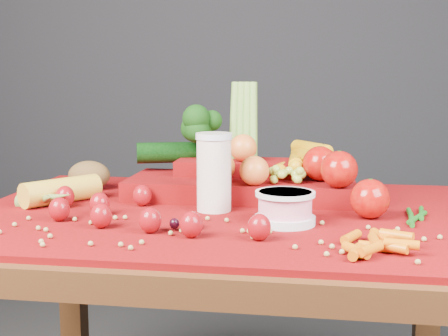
# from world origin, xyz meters

# --- Properties ---
(table) EXTENTS (1.10, 0.80, 0.75)m
(table) POSITION_xyz_m (0.00, 0.00, 0.66)
(table) COLOR #3D220E
(table) RESTS_ON ground
(red_cloth) EXTENTS (1.05, 0.75, 0.01)m
(red_cloth) POSITION_xyz_m (0.00, 0.00, 0.76)
(red_cloth) COLOR #72030A
(red_cloth) RESTS_ON table
(milk_glass) EXTENTS (0.08, 0.08, 0.16)m
(milk_glass) POSITION_xyz_m (-0.02, 0.00, 0.85)
(milk_glass) COLOR beige
(milk_glass) RESTS_ON red_cloth
(yogurt_bowl) EXTENTS (0.12, 0.12, 0.06)m
(yogurt_bowl) POSITION_xyz_m (0.14, -0.09, 0.80)
(yogurt_bowl) COLOR silver
(yogurt_bowl) RESTS_ON red_cloth
(strawberry_scatter) EXTENTS (0.48, 0.28, 0.05)m
(strawberry_scatter) POSITION_xyz_m (-0.16, -0.13, 0.79)
(strawberry_scatter) COLOR #970215
(strawberry_scatter) RESTS_ON red_cloth
(dark_grape_cluster) EXTENTS (0.06, 0.05, 0.03)m
(dark_grape_cluster) POSITION_xyz_m (-0.04, -0.16, 0.78)
(dark_grape_cluster) COLOR black
(dark_grape_cluster) RESTS_ON red_cloth
(soybean_scatter) EXTENTS (0.84, 0.24, 0.01)m
(soybean_scatter) POSITION_xyz_m (0.00, -0.20, 0.77)
(soybean_scatter) COLOR #A58A47
(soybean_scatter) RESTS_ON red_cloth
(corn_ear) EXTENTS (0.25, 0.26, 0.06)m
(corn_ear) POSITION_xyz_m (-0.38, -0.01, 0.78)
(corn_ear) COLOR gold
(corn_ear) RESTS_ON red_cloth
(potato) EXTENTS (0.10, 0.08, 0.07)m
(potato) POSITION_xyz_m (-0.36, 0.19, 0.80)
(potato) COLOR #513E1C
(potato) RESTS_ON red_cloth
(baby_carrot_pile) EXTENTS (0.17, 0.17, 0.03)m
(baby_carrot_pile) POSITION_xyz_m (0.29, -0.25, 0.78)
(baby_carrot_pile) COLOR #C85E07
(baby_carrot_pile) RESTS_ON red_cloth
(green_bean_pile) EXTENTS (0.14, 0.12, 0.01)m
(green_bean_pile) POSITION_xyz_m (0.39, -0.01, 0.77)
(green_bean_pile) COLOR #145714
(green_bean_pile) RESTS_ON red_cloth
(produce_mound) EXTENTS (0.59, 0.37, 0.27)m
(produce_mound) POSITION_xyz_m (0.05, 0.15, 0.82)
(produce_mound) COLOR #72030A
(produce_mound) RESTS_ON red_cloth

